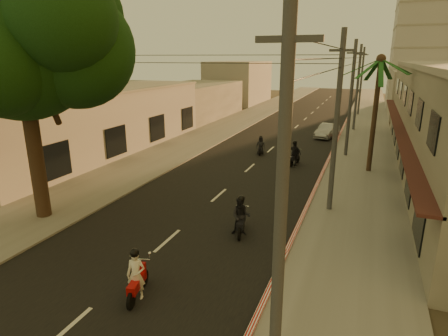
{
  "coord_description": "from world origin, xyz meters",
  "views": [
    {
      "loc": [
        7.64,
        -10.84,
        7.69
      ],
      "look_at": [
        0.57,
        7.37,
        1.9
      ],
      "focal_mm": 30.0,
      "sensor_mm": 36.0,
      "label": 1
    }
  ],
  "objects": [
    {
      "name": "palm_tree",
      "position": [
        8.0,
        16.0,
        7.15
      ],
      "size": [
        5.0,
        5.0,
        8.2
      ],
      "color": "black",
      "rests_on": "ground"
    },
    {
      "name": "left_building",
      "position": [
        -13.98,
        14.0,
        2.6
      ],
      "size": [
        8.2,
        24.2,
        5.2
      ],
      "color": "gray",
      "rests_on": "ground"
    },
    {
      "name": "scooter_mid_b",
      "position": [
        2.81,
        15.91,
        0.85
      ],
      "size": [
        1.21,
        1.9,
        1.89
      ],
      "rotation": [
        0.0,
        0.0,
        -0.21
      ],
      "color": "black",
      "rests_on": "ground"
    },
    {
      "name": "scooter_far_a",
      "position": [
        -0.38,
        18.1,
        0.71
      ],
      "size": [
        0.88,
        1.6,
        1.58
      ],
      "rotation": [
        0.0,
        0.0,
        0.17
      ],
      "color": "black",
      "rests_on": "ground"
    },
    {
      "name": "filler_right",
      "position": [
        14.0,
        45.0,
        3.0
      ],
      "size": [
        8.0,
        14.0,
        6.0
      ],
      "primitive_type": "cube",
      "color": "gray",
      "rests_on": "ground"
    },
    {
      "name": "sidewalk_right",
      "position": [
        7.5,
        20.0,
        0.06
      ],
      "size": [
        5.0,
        140.0,
        0.12
      ],
      "primitive_type": "cube",
      "color": "slate",
      "rests_on": "ground"
    },
    {
      "name": "distant_tower",
      "position": [
        16.0,
        56.0,
        14.0
      ],
      "size": [
        12.1,
        12.1,
        28.0
      ],
      "color": "#B7B5B2",
      "rests_on": "ground"
    },
    {
      "name": "scooter_red",
      "position": [
        1.07,
        -1.86,
        0.81
      ],
      "size": [
        0.89,
        1.82,
        1.82
      ],
      "rotation": [
        0.0,
        0.0,
        0.24
      ],
      "color": "black",
      "rests_on": "ground"
    },
    {
      "name": "broadleaf_tree",
      "position": [
        -6.61,
        2.14,
        8.48
      ],
      "size": [
        9.6,
        8.7,
        12.1
      ],
      "color": "black",
      "rests_on": "ground"
    },
    {
      "name": "curb_stripe",
      "position": [
        5.1,
        15.0,
        0.1
      ],
      "size": [
        0.2,
        60.0,
        0.2
      ],
      "primitive_type": "cube",
      "color": "#B01712",
      "rests_on": "ground"
    },
    {
      "name": "utility_poles",
      "position": [
        6.2,
        20.0,
        6.54
      ],
      "size": [
        1.2,
        48.26,
        9.0
      ],
      "color": "#38383A",
      "rests_on": "ground"
    },
    {
      "name": "road",
      "position": [
        0.0,
        20.0,
        0.01
      ],
      "size": [
        10.0,
        140.0,
        0.02
      ],
      "primitive_type": "cube",
      "color": "black",
      "rests_on": "ground"
    },
    {
      "name": "parked_car",
      "position": [
        3.93,
        27.05,
        0.67
      ],
      "size": [
        2.87,
        4.59,
        1.35
      ],
      "primitive_type": "imported",
      "rotation": [
        0.0,
        0.0,
        -0.18
      ],
      "color": "gray",
      "rests_on": "ground"
    },
    {
      "name": "ground",
      "position": [
        0.0,
        0.0,
        0.0
      ],
      "size": [
        160.0,
        160.0,
        0.0
      ],
      "primitive_type": "plane",
      "color": "#383023",
      "rests_on": "ground"
    },
    {
      "name": "filler_left_far",
      "position": [
        -14.0,
        52.0,
        3.5
      ],
      "size": [
        8.0,
        14.0,
        7.0
      ],
      "primitive_type": "cube",
      "color": "gray",
      "rests_on": "ground"
    },
    {
      "name": "scooter_mid_a",
      "position": [
        2.77,
        3.79,
        0.85
      ],
      "size": [
        1.14,
        1.88,
        1.88
      ],
      "rotation": [
        0.0,
        0.0,
        0.22
      ],
      "color": "black",
      "rests_on": "ground"
    },
    {
      "name": "filler_left_near",
      "position": [
        -14.0,
        34.0,
        2.2
      ],
      "size": [
        8.0,
        14.0,
        4.4
      ],
      "primitive_type": "cube",
      "color": "gray",
      "rests_on": "ground"
    },
    {
      "name": "sidewalk_left",
      "position": [
        -7.5,
        20.0,
        0.06
      ],
      "size": [
        5.0,
        140.0,
        0.12
      ],
      "primitive_type": "cube",
      "color": "slate",
      "rests_on": "ground"
    }
  ]
}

